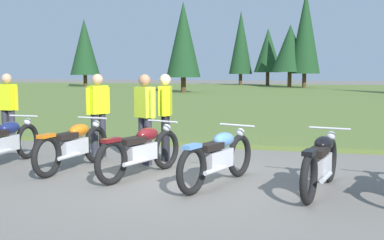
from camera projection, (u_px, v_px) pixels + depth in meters
ground_plane at (183, 180)px, 7.65m from camera, size 140.00×140.00×0.00m
grass_moorland at (281, 95)px, 31.91m from camera, size 80.00×44.00×0.10m
forest_treeline at (337, 38)px, 38.94m from camera, size 43.03×24.63×8.83m
motorcycle_navy at (5, 142)px, 8.76m from camera, size 0.62×2.10×0.88m
motorcycle_orange at (74, 145)px, 8.40m from camera, size 0.62×2.09×0.88m
motorcycle_maroon at (141, 150)px, 7.87m from camera, size 0.89×2.01×0.88m
motorcycle_sky_blue at (218, 157)px, 7.27m from camera, size 0.90×2.01×0.88m
motorcycle_black at (321, 162)px, 6.84m from camera, size 0.72×2.07×0.88m
rider_with_back_turned at (98, 110)px, 9.50m from camera, size 0.38×0.48×1.67m
rider_in_hivis_vest at (8, 107)px, 10.38m from camera, size 0.55×0.25×1.67m
rider_near_row_end at (145, 114)px, 8.79m from camera, size 0.47×0.38×1.67m
rider_checking_bike at (165, 112)px, 9.21m from camera, size 0.27×0.54×1.67m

